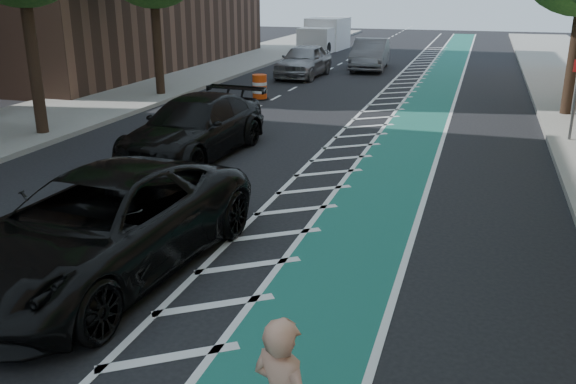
% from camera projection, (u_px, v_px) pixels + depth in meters
% --- Properties ---
extents(ground, '(120.00, 120.00, 0.00)m').
position_uv_depth(ground, '(125.00, 291.00, 9.43)').
color(ground, black).
rests_on(ground, ground).
extents(bike_lane, '(2.00, 90.00, 0.01)m').
position_uv_depth(bike_lane, '(404.00, 149.00, 17.59)').
color(bike_lane, '#1C634F').
rests_on(bike_lane, ground).
extents(buffer_strip, '(1.40, 90.00, 0.01)m').
position_uv_depth(buffer_strip, '(353.00, 145.00, 18.02)').
color(buffer_strip, silver).
rests_on(buffer_strip, ground).
extents(sidewalk_left, '(5.00, 90.00, 0.15)m').
position_uv_depth(sidewalk_left, '(42.00, 119.00, 21.14)').
color(sidewalk_left, gray).
rests_on(sidewalk_left, ground).
extents(curb_right, '(0.12, 90.00, 0.16)m').
position_uv_depth(curb_right, '(555.00, 157.00, 16.42)').
color(curb_right, gray).
rests_on(curb_right, ground).
extents(curb_left, '(0.12, 90.00, 0.16)m').
position_uv_depth(curb_left, '(103.00, 123.00, 20.44)').
color(curb_left, gray).
rests_on(curb_left, ground).
extents(sign_post, '(0.35, 0.08, 2.47)m').
position_uv_depth(sign_post, '(575.00, 99.00, 17.65)').
color(sign_post, '#4C4C4C').
rests_on(sign_post, ground).
extents(suv_near, '(3.29, 6.24, 1.67)m').
position_uv_depth(suv_near, '(101.00, 226.00, 9.76)').
color(suv_near, black).
rests_on(suv_near, ground).
extents(suv_far, '(2.66, 5.70, 1.61)m').
position_uv_depth(suv_far, '(195.00, 127.00, 16.62)').
color(suv_far, black).
rests_on(suv_far, ground).
extents(car_silver, '(2.12, 4.90, 1.64)m').
position_uv_depth(car_silver, '(304.00, 61.00, 31.03)').
color(car_silver, gray).
rests_on(car_silver, ground).
extents(car_grey, '(2.10, 5.15, 1.66)m').
position_uv_depth(car_grey, '(370.00, 54.00, 33.77)').
color(car_grey, slate).
rests_on(car_grey, ground).
extents(box_truck, '(2.74, 5.49, 2.22)m').
position_uv_depth(box_truck, '(325.00, 35.00, 43.85)').
color(box_truck, white).
rests_on(box_truck, ground).
extents(barrel_a, '(0.61, 0.61, 0.83)m').
position_uv_depth(barrel_a, '(183.00, 143.00, 16.64)').
color(barrel_a, '#F54C0C').
rests_on(barrel_a, ground).
extents(barrel_b, '(0.58, 0.58, 0.80)m').
position_uv_depth(barrel_b, '(242.00, 128.00, 18.39)').
color(barrel_b, '#E8450C').
rests_on(barrel_b, ground).
extents(barrel_c, '(0.75, 0.75, 1.02)m').
position_uv_depth(barrel_c, '(260.00, 88.00, 25.00)').
color(barrel_c, '#E3410B').
rests_on(barrel_c, ground).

